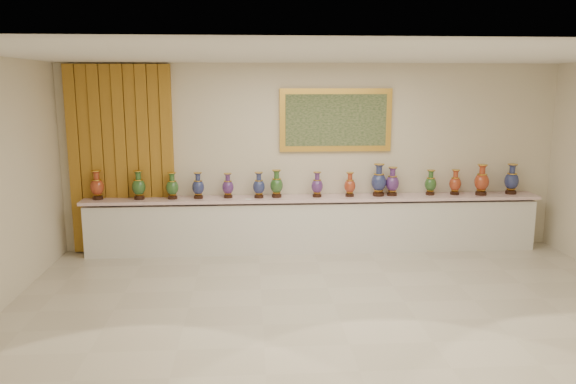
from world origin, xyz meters
name	(u,v)px	position (x,y,z in m)	size (l,w,h in m)	color
ground	(334,304)	(0.00, 0.00, 0.00)	(8.00, 8.00, 0.00)	beige
room	(157,153)	(-2.49, 2.44, 1.60)	(8.00, 8.00, 8.00)	beige
counter	(313,225)	(0.00, 2.27, 0.44)	(7.28, 0.48, 0.90)	white
vase_0	(97,186)	(-3.40, 2.28, 1.10)	(0.28, 0.28, 0.46)	black
vase_1	(139,186)	(-2.75, 2.24, 1.10)	(0.23, 0.23, 0.45)	black
vase_2	(172,187)	(-2.23, 2.24, 1.09)	(0.21, 0.21, 0.42)	black
vase_3	(198,187)	(-1.83, 2.26, 1.09)	(0.25, 0.25, 0.41)	black
vase_4	(228,187)	(-1.37, 2.27, 1.08)	(0.22, 0.22, 0.39)	black
vase_5	(259,186)	(-0.88, 2.24, 1.08)	(0.20, 0.20, 0.41)	black
vase_6	(277,185)	(-0.59, 2.26, 1.10)	(0.25, 0.25, 0.44)	black
vase_7	(317,186)	(0.05, 2.24, 1.08)	(0.24, 0.24, 0.40)	black
vase_8	(350,186)	(0.58, 2.25, 1.08)	(0.20, 0.20, 0.39)	black
vase_9	(379,182)	(1.05, 2.26, 1.13)	(0.31, 0.31, 0.52)	black
vase_10	(392,183)	(1.27, 2.27, 1.11)	(0.24, 0.24, 0.46)	black
vase_11	(431,184)	(1.91, 2.29, 1.08)	(0.23, 0.23, 0.41)	black
vase_12	(455,183)	(2.32, 2.29, 1.08)	(0.24, 0.24, 0.41)	black
vase_13	(482,181)	(2.73, 2.22, 1.12)	(0.27, 0.27, 0.50)	black
vase_14	(512,180)	(3.26, 2.28, 1.12)	(0.24, 0.24, 0.49)	black
label_card	(248,199)	(-1.04, 2.13, 0.90)	(0.10, 0.06, 0.00)	white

